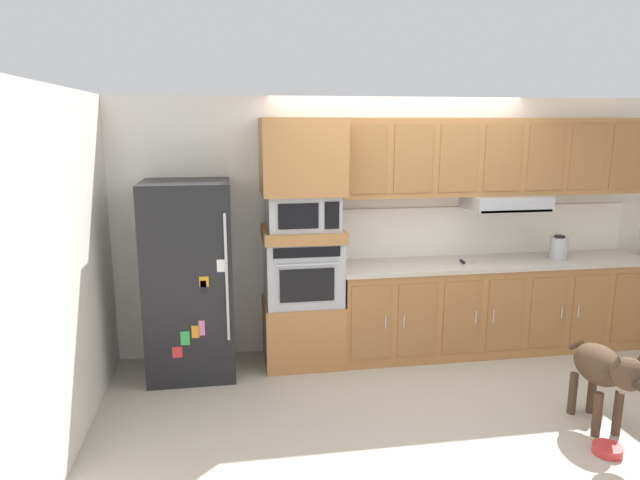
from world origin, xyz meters
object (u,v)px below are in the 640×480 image
object	(u,v)px
microwave	(302,211)
screwdriver	(463,261)
refrigerator	(190,279)
electric_kettle	(559,248)
dog_food_bowl	(607,449)
dog	(605,370)
built_in_oven	(303,270)

from	to	relation	value
microwave	screwdriver	distance (m)	1.66
refrigerator	electric_kettle	world-z (taller)	refrigerator
electric_kettle	screwdriver	bearing A→B (deg)	179.64
electric_kettle	dog_food_bowl	bearing A→B (deg)	-110.34
screwdriver	dog	size ratio (longest dim) A/B	0.15
dog	dog_food_bowl	distance (m)	0.55
built_in_oven	electric_kettle	size ratio (longest dim) A/B	2.92
electric_kettle	dog_food_bowl	distance (m)	2.21
screwdriver	refrigerator	bearing A→B (deg)	-179.41
built_in_oven	screwdriver	distance (m)	1.57
microwave	dog	bearing A→B (deg)	-38.19
microwave	dog	distance (m)	2.76
refrigerator	built_in_oven	world-z (taller)	refrigerator
built_in_oven	microwave	size ratio (longest dim) A/B	1.09
built_in_oven	electric_kettle	xyz separation A→B (m)	(2.57, -0.05, 0.13)
microwave	dog	size ratio (longest dim) A/B	0.71
refrigerator	electric_kettle	xyz separation A→B (m)	(3.60, 0.02, 0.15)
built_in_oven	dog	xyz separation A→B (m)	(2.03, -1.59, -0.43)
built_in_oven	dog_food_bowl	xyz separation A→B (m)	(1.88, -1.90, -0.87)
dog_food_bowl	electric_kettle	bearing A→B (deg)	69.66
built_in_oven	dog_food_bowl	world-z (taller)	built_in_oven
electric_kettle	refrigerator	bearing A→B (deg)	-179.68
microwave	screwdriver	size ratio (longest dim) A/B	4.68
refrigerator	electric_kettle	size ratio (longest dim) A/B	7.33
microwave	dog_food_bowl	xyz separation A→B (m)	(1.88, -1.90, -1.43)
screwdriver	dog_food_bowl	world-z (taller)	screwdriver
screwdriver	dog	bearing A→B (deg)	-73.67
screwdriver	electric_kettle	bearing A→B (deg)	-0.36
screwdriver	electric_kettle	xyz separation A→B (m)	(0.99, -0.01, 0.10)
microwave	dog_food_bowl	size ratio (longest dim) A/B	3.22
built_in_oven	dog	distance (m)	2.61
built_in_oven	electric_kettle	distance (m)	2.57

